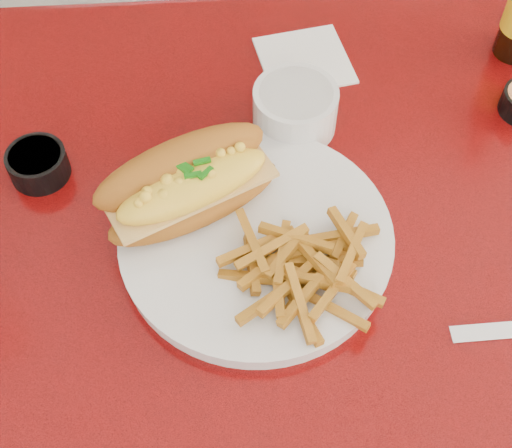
{
  "coord_description": "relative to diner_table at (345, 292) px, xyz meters",
  "views": [
    {
      "loc": [
        -0.15,
        -0.43,
        1.41
      ],
      "look_at": [
        -0.12,
        -0.02,
        0.81
      ],
      "focal_mm": 50.0,
      "sensor_mm": 36.0,
      "label": 1
    }
  ],
  "objects": [
    {
      "name": "fork",
      "position": [
        -0.1,
        -0.03,
        0.18
      ],
      "size": [
        0.1,
        0.14,
        0.0
      ],
      "rotation": [
        0.0,
        0.0,
        2.18
      ],
      "color": "silver",
      "rests_on": "dinner_plate"
    },
    {
      "name": "gravy_ramekin",
      "position": [
        -0.06,
        0.14,
        0.19
      ],
      "size": [
        0.13,
        0.13,
        0.06
      ],
      "rotation": [
        0.0,
        0.0,
        -0.39
      ],
      "color": "silver",
      "rests_on": "diner_table"
    },
    {
      "name": "dinner_plate",
      "position": [
        -0.12,
        -0.02,
        0.17
      ],
      "size": [
        0.38,
        0.38,
        0.02
      ],
      "rotation": [
        0.0,
        0.0,
        -0.4
      ],
      "color": "silver",
      "rests_on": "diner_table"
    },
    {
      "name": "fries_pile",
      "position": [
        -0.07,
        -0.08,
        0.2
      ],
      "size": [
        0.13,
        0.12,
        0.04
      ],
      "primitive_type": null,
      "rotation": [
        0.0,
        0.0,
        0.09
      ],
      "color": "#C38121",
      "rests_on": "dinner_plate"
    },
    {
      "name": "sauce_cup_left",
      "position": [
        -0.35,
        0.09,
        0.18
      ],
      "size": [
        0.08,
        0.08,
        0.03
      ],
      "rotation": [
        0.0,
        0.0,
        -0.13
      ],
      "color": "black",
      "rests_on": "diner_table"
    },
    {
      "name": "diner_table",
      "position": [
        0.0,
        0.0,
        0.0
      ],
      "size": [
        1.23,
        0.83,
        0.77
      ],
      "color": "red",
      "rests_on": "ground"
    },
    {
      "name": "mac_hoagie",
      "position": [
        -0.18,
        0.02,
        0.22
      ],
      "size": [
        0.22,
        0.17,
        0.09
      ],
      "rotation": [
        0.0,
        0.0,
        0.45
      ],
      "color": "#A45F1A",
      "rests_on": "dinner_plate"
    },
    {
      "name": "ground",
      "position": [
        0.0,
        0.0,
        -0.61
      ],
      "size": [
        8.0,
        8.0,
        0.0
      ],
      "primitive_type": "plane",
      "color": "beige",
      "rests_on": "ground"
    },
    {
      "name": "paper_napkin",
      "position": [
        -0.03,
        0.25,
        0.16
      ],
      "size": [
        0.13,
        0.13,
        0.0
      ],
      "primitive_type": "cube",
      "rotation": [
        0.0,
        0.0,
        0.18
      ],
      "color": "white",
      "rests_on": "diner_table"
    },
    {
      "name": "booth_bench_far",
      "position": [
        0.0,
        0.81,
        -0.32
      ],
      "size": [
        1.2,
        0.51,
        0.9
      ],
      "color": "#940E09",
      "rests_on": "ground"
    }
  ]
}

